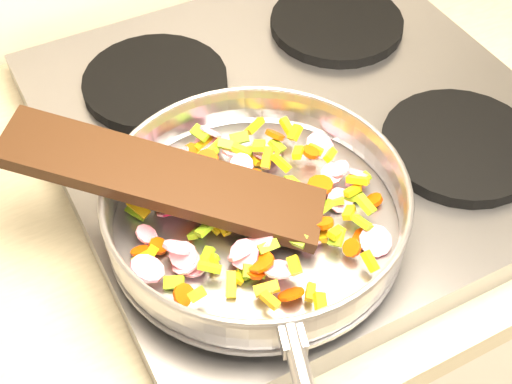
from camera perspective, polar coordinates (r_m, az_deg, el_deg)
name	(u,v)px	position (r m, az deg, el deg)	size (l,w,h in m)	color
cooktop	(300,129)	(0.92, 3.54, 5.08)	(0.60, 0.60, 0.04)	#939399
grate_fl	(254,230)	(0.77, -0.16, -3.09)	(0.19, 0.19, 0.02)	black
grate_fr	(460,145)	(0.89, 16.02, 3.60)	(0.19, 0.19, 0.02)	black
grate_bl	(155,82)	(0.95, -8.06, 8.70)	(0.19, 0.19, 0.02)	black
grate_br	(337,23)	(1.05, 6.46, 13.26)	(0.19, 0.19, 0.02)	black
saute_pan	(256,206)	(0.74, 0.03, -1.15)	(0.36, 0.52, 0.06)	#9E9EA5
vegetable_heap	(253,205)	(0.76, -0.26, -1.06)	(0.29, 0.29, 0.05)	#D23D03
wooden_spatula	(164,178)	(0.74, -7.39, 1.12)	(0.34, 0.08, 0.02)	black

